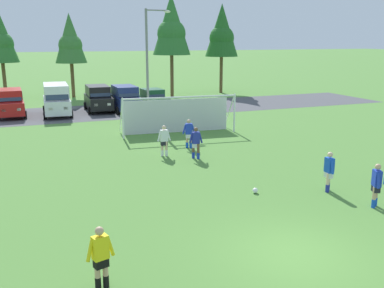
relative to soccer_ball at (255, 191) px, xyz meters
The scene contains 20 objects.
ground_plane 10.23m from the soccer_ball, 98.34° to the left, with size 400.00×400.00×0.00m, color #518438.
parking_lot_strip 22.39m from the soccer_ball, 93.80° to the left, with size 52.00×8.40×0.01m, color #4C4C51.
soccer_ball is the anchor object (origin of this frame).
soccer_goal 12.12m from the soccer_ball, 85.48° to the left, with size 7.56×2.62×2.57m.
referee 8.34m from the soccer_ball, 146.20° to the right, with size 0.75×0.34×1.64m.
player_striker_near 7.95m from the soccer_ball, 88.77° to the left, with size 0.71×0.35×1.64m.
player_midfield_center 3.07m from the soccer_ball, 16.58° to the right, with size 0.33×0.73×1.64m.
player_defender_far 7.00m from the soccer_ball, 103.77° to the left, with size 0.74×0.26×1.64m.
player_winger_right 4.48m from the soccer_ball, 40.19° to the right, with size 0.44×0.68×1.64m.
player_trailing_back 5.75m from the soccer_ball, 92.96° to the left, with size 0.73×0.36×1.64m.
parked_car_slot_far_left 24.53m from the soccer_ball, 112.44° to the left, with size 2.25×4.66×2.16m.
parked_car_slot_left 22.64m from the soccer_ball, 105.11° to the left, with size 2.33×4.87×2.52m.
parked_car_slot_center_left 23.03m from the soccer_ball, 96.02° to the left, with size 2.22×4.64×2.16m.
parked_car_slot_center 21.90m from the soccer_ball, 90.78° to the left, with size 2.15×4.61×2.16m.
parked_car_slot_center_right 22.71m from the soccer_ball, 84.12° to the left, with size 2.19×4.28×1.72m.
tree_mid_left 36.18m from the soccer_ball, 106.34° to the left, with size 3.34×3.34×8.90m.
tree_center_back 33.66m from the soccer_ball, 95.86° to the left, with size 3.24×3.24×8.63m.
tree_mid_right 31.37m from the soccer_ball, 77.54° to the left, with size 3.96×3.96×10.57m.
tree_right_edge 34.21m from the soccer_ball, 67.38° to the left, with size 3.70×3.70×9.86m.
street_lamp 17.44m from the soccer_ball, 88.30° to the left, with size 2.00×0.32×8.14m.
Camera 1 is at (-6.83, -9.51, 6.01)m, focal length 40.58 mm.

